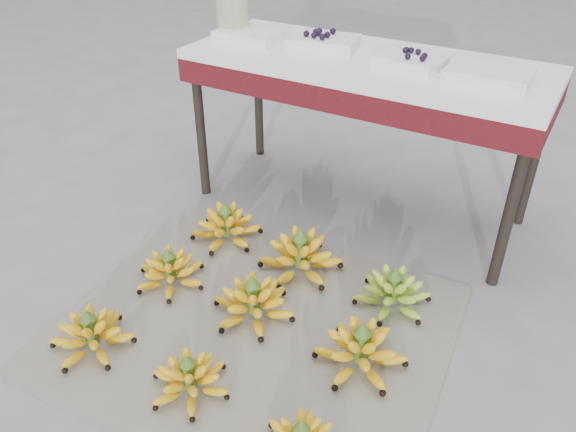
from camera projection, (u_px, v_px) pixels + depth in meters
The scene contains 16 objects.
ground at pixel (238, 328), 1.88m from camera, with size 60.00×60.00×0.00m, color slate.
newspaper_mat at pixel (253, 328), 1.88m from camera, with size 1.25×1.05×0.01m, color beige.
bunch_front_left at pixel (92, 335), 1.77m from camera, with size 0.30×0.30×0.16m.
bunch_front_center at pixel (190, 379), 1.63m from camera, with size 0.24×0.24×0.15m.
bunch_mid_left at pixel (170, 271), 2.04m from camera, with size 0.27×0.27×0.16m.
bunch_mid_center at pixel (253, 303), 1.89m from camera, with size 0.32×0.32×0.17m.
bunch_mid_right at pixel (361, 350), 1.71m from camera, with size 0.31×0.31×0.17m.
bunch_back_left at pixel (226, 226), 2.27m from camera, with size 0.37×0.37×0.17m.
bunch_back_center at pixel (301, 256), 2.10m from camera, with size 0.35×0.35×0.19m.
bunch_back_right at pixel (393, 292), 1.94m from camera, with size 0.32×0.32×0.16m.
vendor_table at pixel (365, 77), 2.20m from camera, with size 1.41×0.56×0.68m.
tray_far_left at pixel (250, 35), 2.34m from camera, with size 0.27×0.19×0.04m.
tray_left at pixel (324, 41), 2.26m from camera, with size 0.29×0.23×0.07m.
tray_right at pixel (410, 61), 2.06m from camera, with size 0.26×0.20×0.06m.
tray_far_right at pixel (489, 75), 1.92m from camera, with size 0.28×0.20×0.04m.
glass_jar at pixel (233, 15), 2.37m from camera, with size 0.14×0.14×0.17m, color #D9F6C4.
Camera 1 is at (0.83, -1.10, 1.34)m, focal length 35.00 mm.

